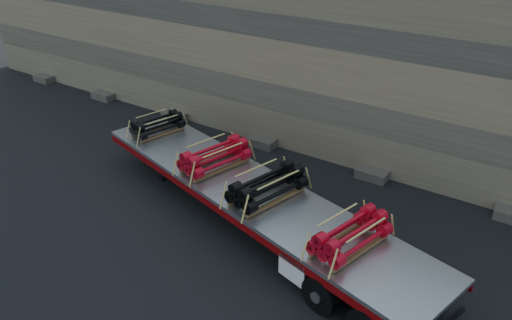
{
  "coord_description": "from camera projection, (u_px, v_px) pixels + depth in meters",
  "views": [
    {
      "loc": [
        7.43,
        -11.49,
        9.7
      ],
      "look_at": [
        -0.8,
        0.9,
        1.67
      ],
      "focal_mm": 35.0,
      "sensor_mm": 36.0,
      "label": 1
    }
  ],
  "objects": [
    {
      "name": "ground",
      "position": [
        261.0,
        221.0,
        16.65
      ],
      "size": [
        120.0,
        120.0,
        0.0
      ],
      "primitive_type": "plane",
      "color": "black",
      "rests_on": "ground"
    },
    {
      "name": "rock_wall",
      "position": [
        351.0,
        69.0,
        19.75
      ],
      "size": [
        44.0,
        3.0,
        7.0
      ],
      "primitive_type": "cube",
      "color": "#7A6B54",
      "rests_on": "ground"
    },
    {
      "name": "trailer",
      "position": [
        251.0,
        206.0,
        16.19
      ],
      "size": [
        13.89,
        6.05,
        1.37
      ],
      "primitive_type": null,
      "rotation": [
        0.0,
        0.0,
        -0.26
      ],
      "color": "#A5A8AC",
      "rests_on": "ground"
    },
    {
      "name": "bundle_front",
      "position": [
        158.0,
        125.0,
        19.32
      ],
      "size": [
        1.44,
        2.13,
        0.69
      ],
      "primitive_type": null,
      "rotation": [
        0.0,
        0.0,
        -0.26
      ],
      "color": "black",
      "rests_on": "trailer"
    },
    {
      "name": "bundle_midfront",
      "position": [
        215.0,
        157.0,
        16.88
      ],
      "size": [
        1.72,
        2.55,
        0.82
      ],
      "primitive_type": null,
      "rotation": [
        0.0,
        0.0,
        -0.26
      ],
      "color": "red",
      "rests_on": "trailer"
    },
    {
      "name": "bundle_midrear",
      "position": [
        267.0,
        187.0,
        15.15
      ],
      "size": [
        1.77,
        2.63,
        0.85
      ],
      "primitive_type": null,
      "rotation": [
        0.0,
        0.0,
        -0.26
      ],
      "color": "black",
      "rests_on": "trailer"
    },
    {
      "name": "bundle_rear",
      "position": [
        350.0,
        235.0,
        13.05
      ],
      "size": [
        1.66,
        2.46,
        0.8
      ],
      "primitive_type": null,
      "rotation": [
        0.0,
        0.0,
        -0.26
      ],
      "color": "red",
      "rests_on": "trailer"
    }
  ]
}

